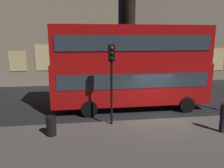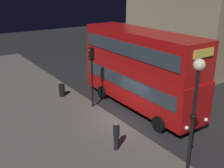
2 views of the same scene
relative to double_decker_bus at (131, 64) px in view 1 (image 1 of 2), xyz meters
name	(u,v)px [view 1 (image 1 of 2)]	position (x,y,z in m)	size (l,w,h in m)	color
ground_plane	(156,118)	(1.16, -2.06, -3.00)	(80.00, 80.00, 0.00)	#232326
sidewalk_slab	(193,157)	(1.16, -6.44, -2.94)	(44.00, 7.97, 0.12)	#5B564F
building_with_clock	(58,10)	(-5.60, 11.71, 4.55)	(12.04, 8.30, 15.10)	tan
building_plain_facade	(197,6)	(10.74, 12.07, 5.35)	(17.06, 8.13, 16.70)	gray
double_decker_bus	(131,64)	(0.00, 0.00, 0.00)	(10.19, 2.92, 5.42)	#B20F0F
traffic_light_near_kerb	(112,68)	(-1.64, -2.86, 0.15)	(0.33, 0.36, 4.23)	black
pedestrian	(223,116)	(3.63, -4.56, -2.06)	(0.33, 0.33, 1.59)	black
litter_bin	(51,126)	(-4.66, -3.81, -2.41)	(0.46, 0.46, 0.95)	black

